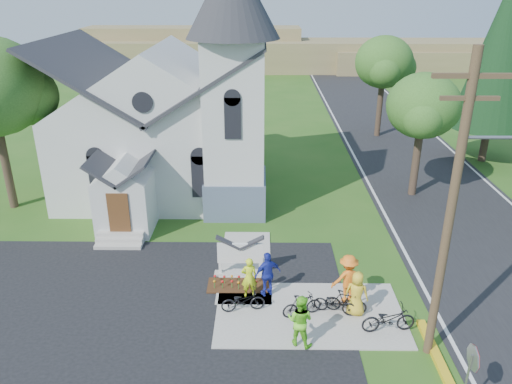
{
  "coord_description": "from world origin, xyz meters",
  "views": [
    {
      "loc": [
        -0.33,
        -14.95,
        11.52
      ],
      "look_at": [
        -0.55,
        5.0,
        3.06
      ],
      "focal_mm": 35.0,
      "sensor_mm": 36.0,
      "label": 1
    }
  ],
  "objects_px": {
    "utility_pole": "(454,206)",
    "bike_3": "(346,302)",
    "church_sign": "(240,253)",
    "stop_sign": "(471,367)",
    "bike_1": "(302,305)",
    "cyclist_4": "(357,294)",
    "cyclist_1": "(300,320)",
    "bike_0": "(243,301)",
    "cyclist_3": "(348,279)",
    "cyclist_2": "(268,274)",
    "bike_4": "(388,319)",
    "bike_2": "(335,303)",
    "cyclist_0": "(249,277)"
  },
  "relations": [
    {
      "from": "church_sign",
      "to": "bike_0",
      "type": "bearing_deg",
      "value": -85.42
    },
    {
      "from": "bike_1",
      "to": "cyclist_3",
      "type": "bearing_deg",
      "value": -80.9
    },
    {
      "from": "stop_sign",
      "to": "bike_1",
      "type": "relative_size",
      "value": 1.61
    },
    {
      "from": "bike_3",
      "to": "cyclist_2",
      "type": "bearing_deg",
      "value": 82.7
    },
    {
      "from": "cyclist_3",
      "to": "cyclist_2",
      "type": "bearing_deg",
      "value": -19.67
    },
    {
      "from": "bike_0",
      "to": "cyclist_1",
      "type": "xyz_separation_m",
      "value": [
        1.99,
        -1.83,
        0.52
      ]
    },
    {
      "from": "church_sign",
      "to": "bike_2",
      "type": "distance_m",
      "value": 4.55
    },
    {
      "from": "cyclist_3",
      "to": "cyclist_4",
      "type": "relative_size",
      "value": 1.12
    },
    {
      "from": "utility_pole",
      "to": "bike_0",
      "type": "relative_size",
      "value": 6.04
    },
    {
      "from": "bike_0",
      "to": "cyclist_3",
      "type": "xyz_separation_m",
      "value": [
        4.0,
        0.7,
        0.55
      ]
    },
    {
      "from": "church_sign",
      "to": "bike_4",
      "type": "bearing_deg",
      "value": -34.55
    },
    {
      "from": "utility_pole",
      "to": "bike_4",
      "type": "xyz_separation_m",
      "value": [
        -1.19,
        1.0,
        -4.85
      ]
    },
    {
      "from": "church_sign",
      "to": "bike_4",
      "type": "xyz_separation_m",
      "value": [
        5.37,
        -3.7,
        -0.47
      ]
    },
    {
      "from": "bike_2",
      "to": "cyclist_3",
      "type": "relative_size",
      "value": 0.82
    },
    {
      "from": "church_sign",
      "to": "bike_3",
      "type": "height_order",
      "value": "church_sign"
    },
    {
      "from": "cyclist_1",
      "to": "bike_4",
      "type": "relative_size",
      "value": 0.99
    },
    {
      "from": "bike_1",
      "to": "cyclist_4",
      "type": "bearing_deg",
      "value": -105.31
    },
    {
      "from": "cyclist_0",
      "to": "bike_4",
      "type": "distance_m",
      "value": 5.39
    },
    {
      "from": "stop_sign",
      "to": "cyclist_4",
      "type": "distance_m",
      "value": 5.26
    },
    {
      "from": "church_sign",
      "to": "stop_sign",
      "type": "xyz_separation_m",
      "value": [
        6.63,
        -7.4,
        0.75
      ]
    },
    {
      "from": "cyclist_0",
      "to": "bike_1",
      "type": "distance_m",
      "value": 2.36
    },
    {
      "from": "utility_pole",
      "to": "bike_1",
      "type": "height_order",
      "value": "utility_pole"
    },
    {
      "from": "utility_pole",
      "to": "bike_4",
      "type": "relative_size",
      "value": 5.2
    },
    {
      "from": "stop_sign",
      "to": "bike_2",
      "type": "height_order",
      "value": "stop_sign"
    },
    {
      "from": "stop_sign",
      "to": "cyclist_2",
      "type": "distance_m",
      "value": 8.1
    },
    {
      "from": "bike_4",
      "to": "cyclist_4",
      "type": "bearing_deg",
      "value": 38.11
    },
    {
      "from": "stop_sign",
      "to": "cyclist_1",
      "type": "relative_size",
      "value": 1.3
    },
    {
      "from": "bike_2",
      "to": "cyclist_4",
      "type": "xyz_separation_m",
      "value": [
        0.75,
        -0.04,
        0.46
      ]
    },
    {
      "from": "cyclist_2",
      "to": "cyclist_3",
      "type": "distance_m",
      "value": 3.09
    },
    {
      "from": "church_sign",
      "to": "cyclist_0",
      "type": "distance_m",
      "value": 1.68
    },
    {
      "from": "utility_pole",
      "to": "bike_3",
      "type": "height_order",
      "value": "utility_pole"
    },
    {
      "from": "bike_0",
      "to": "cyclist_2",
      "type": "height_order",
      "value": "cyclist_2"
    },
    {
      "from": "stop_sign",
      "to": "cyclist_3",
      "type": "xyz_separation_m",
      "value": [
        -2.43,
        5.53,
        -0.74
      ]
    },
    {
      "from": "bike_0",
      "to": "cyclist_3",
      "type": "height_order",
      "value": "cyclist_3"
    },
    {
      "from": "bike_1",
      "to": "bike_2",
      "type": "bearing_deg",
      "value": -101.18
    },
    {
      "from": "cyclist_0",
      "to": "cyclist_1",
      "type": "distance_m",
      "value": 3.3
    },
    {
      "from": "bike_1",
      "to": "cyclist_2",
      "type": "relative_size",
      "value": 0.82
    },
    {
      "from": "utility_pole",
      "to": "cyclist_0",
      "type": "distance_m",
      "value": 8.22
    },
    {
      "from": "utility_pole",
      "to": "bike_0",
      "type": "height_order",
      "value": "utility_pole"
    },
    {
      "from": "utility_pole",
      "to": "bike_1",
      "type": "xyz_separation_m",
      "value": [
        -4.17,
        1.86,
        -4.89
      ]
    },
    {
      "from": "church_sign",
      "to": "bike_2",
      "type": "bearing_deg",
      "value": -36.18
    },
    {
      "from": "bike_2",
      "to": "church_sign",
      "type": "bearing_deg",
      "value": 70.89
    },
    {
      "from": "cyclist_2",
      "to": "cyclist_4",
      "type": "height_order",
      "value": "cyclist_2"
    },
    {
      "from": "cyclist_0",
      "to": "cyclist_2",
      "type": "bearing_deg",
      "value": -177.02
    },
    {
      "from": "bike_0",
      "to": "cyclist_1",
      "type": "height_order",
      "value": "cyclist_1"
    },
    {
      "from": "stop_sign",
      "to": "cyclist_1",
      "type": "height_order",
      "value": "stop_sign"
    },
    {
      "from": "utility_pole",
      "to": "bike_4",
      "type": "height_order",
      "value": "utility_pole"
    },
    {
      "from": "cyclist_0",
      "to": "bike_4",
      "type": "xyz_separation_m",
      "value": [
        4.96,
        -2.08,
        -0.35
      ]
    },
    {
      "from": "utility_pole",
      "to": "church_sign",
      "type": "bearing_deg",
      "value": 144.4
    },
    {
      "from": "bike_3",
      "to": "bike_0",
      "type": "bearing_deg",
      "value": 102.98
    }
  ]
}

